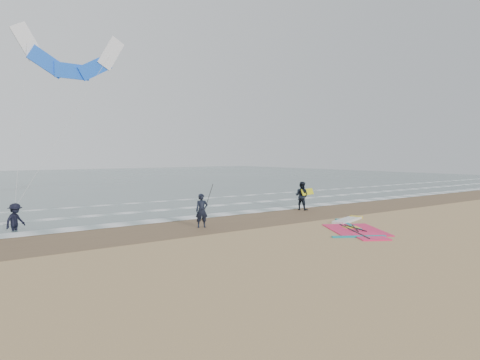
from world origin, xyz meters
TOP-DOWN VIEW (x-y plane):
  - ground at (0.00, 0.00)m, footprint 120.00×120.00m
  - sea_water at (0.00, 48.00)m, footprint 120.00×80.00m
  - wet_sand_band at (0.00, 6.00)m, footprint 120.00×5.00m
  - foam_waterline at (0.00, 10.44)m, footprint 120.00×9.15m
  - windsurf_rig at (2.76, 0.97)m, footprint 5.43×5.14m
  - person_standing at (-3.09, 5.23)m, footprint 0.68×0.56m
  - person_walking at (5.21, 7.08)m, footprint 0.93×1.04m
  - person_wading at (-10.41, 9.40)m, footprint 1.19×1.11m
  - held_pole at (-2.79, 5.23)m, footprint 0.17×0.86m
  - carried_kiteboard at (5.61, 6.98)m, footprint 1.30×0.51m
  - surf_kite at (-6.87, 12.95)m, footprint 6.62×3.69m

SIDE VIEW (x-z plane):
  - ground at x=0.00m, z-range 0.00..0.00m
  - wet_sand_band at x=0.00m, z-range 0.00..0.01m
  - sea_water at x=0.00m, z-range 0.00..0.02m
  - foam_waterline at x=0.00m, z-range 0.02..0.04m
  - windsurf_rig at x=2.76m, z-range -0.03..0.10m
  - person_wading at x=-10.41m, z-range 0.00..1.61m
  - person_standing at x=-3.09m, z-range 0.00..1.61m
  - person_walking at x=5.21m, z-range 0.00..1.77m
  - carried_kiteboard at x=5.61m, z-range 0.93..1.32m
  - held_pole at x=-2.79m, z-range 0.27..2.09m
  - surf_kite at x=-6.87m, z-range 4.04..13.42m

